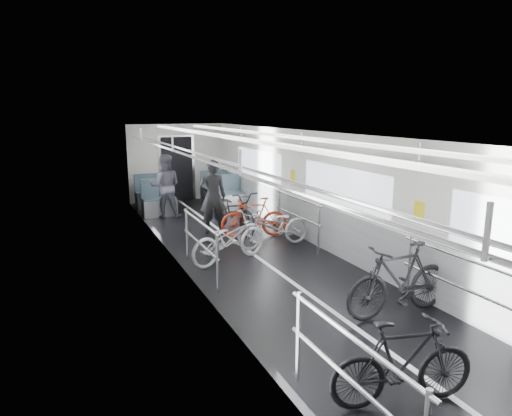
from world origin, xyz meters
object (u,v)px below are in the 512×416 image
(person_standing, at_px, (213,197))
(person_seated, at_px, (165,186))
(bike_aisle, at_px, (234,211))
(bike_left_far, at_px, (229,239))
(bike_left_mid, at_px, (403,363))
(bike_right_mid, at_px, (274,226))
(bike_right_near, at_px, (399,280))
(bike_right_far, at_px, (254,217))

(person_standing, xyz_separation_m, person_seated, (-0.66, 2.02, -0.01))
(bike_aisle, bearing_deg, bike_left_far, -123.18)
(bike_aisle, bearing_deg, person_seated, 108.11)
(bike_left_mid, relative_size, bike_right_mid, 0.88)
(bike_left_mid, bearing_deg, bike_left_far, 13.12)
(bike_left_mid, bearing_deg, bike_right_near, -27.10)
(bike_right_near, relative_size, person_seated, 1.02)
(bike_right_near, bearing_deg, bike_right_far, -175.95)
(bike_left_far, height_order, bike_right_near, bike_right_near)
(bike_left_mid, xyz_separation_m, bike_right_near, (1.34, 1.61, 0.07))
(bike_right_far, relative_size, person_seated, 0.89)
(bike_left_mid, distance_m, bike_right_near, 2.09)
(bike_right_mid, height_order, bike_right_far, bike_right_far)
(bike_right_mid, bearing_deg, bike_aisle, -171.06)
(bike_right_mid, height_order, person_standing, person_standing)
(bike_left_far, distance_m, bike_right_near, 3.39)
(bike_left_mid, relative_size, person_standing, 0.87)
(bike_right_near, relative_size, person_standing, 1.01)
(bike_right_near, bearing_deg, bike_left_far, -155.16)
(bike_right_far, bearing_deg, bike_aisle, -140.13)
(person_seated, bearing_deg, bike_left_far, 110.86)
(bike_aisle, distance_m, person_seated, 2.42)
(bike_left_far, height_order, bike_right_far, bike_right_far)
(bike_left_mid, height_order, bike_right_mid, bike_left_mid)
(bike_right_near, distance_m, person_seated, 7.41)
(bike_left_mid, height_order, person_standing, person_standing)
(bike_aisle, xyz_separation_m, person_standing, (-0.47, 0.10, 0.36))
(bike_right_near, height_order, bike_aisle, bike_right_near)
(bike_left_far, xyz_separation_m, bike_aisle, (0.86, 2.00, 0.05))
(bike_left_far, bearing_deg, bike_right_near, -174.96)
(bike_left_mid, xyz_separation_m, bike_left_far, (-0.04, 4.71, 0.00))
(bike_aisle, relative_size, person_standing, 1.11)
(bike_right_far, distance_m, person_standing, 1.09)
(bike_left_far, relative_size, bike_right_near, 0.99)
(person_standing, bearing_deg, person_seated, -60.22)
(bike_right_far, height_order, person_standing, person_standing)
(bike_right_far, bearing_deg, person_seated, -137.32)
(bike_right_mid, height_order, person_seated, person_seated)
(bike_left_mid, distance_m, bike_aisle, 6.76)
(bike_aisle, bearing_deg, bike_right_mid, -87.19)
(bike_aisle, bearing_deg, bike_right_far, -75.46)
(bike_left_mid, height_order, person_seated, person_seated)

